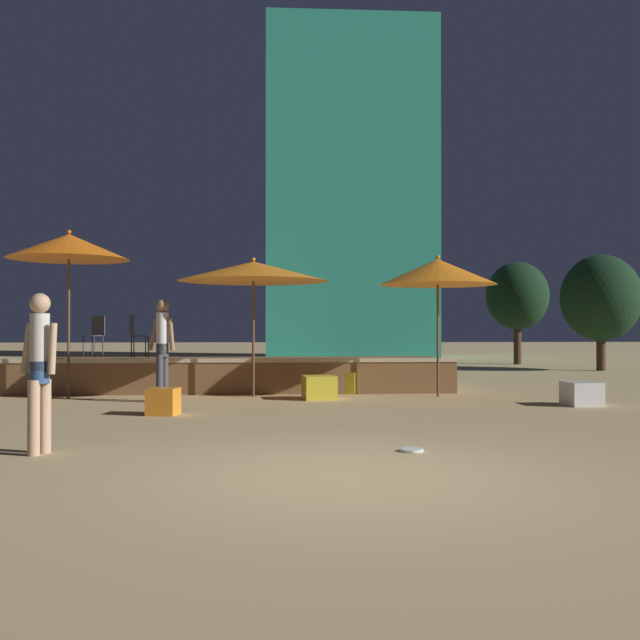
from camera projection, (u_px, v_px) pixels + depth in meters
ground_plane at (351, 476)px, 6.52m from camera, size 120.00×120.00×0.00m
wooden_deck at (231, 374)px, 15.91m from camera, size 9.50×3.01×0.74m
patio_umbrella_0 at (253, 272)px, 14.01m from camera, size 2.95×2.95×2.75m
patio_umbrella_1 at (69, 247)px, 13.73m from camera, size 2.30×2.30×3.25m
patio_umbrella_2 at (438, 272)px, 14.08m from camera, size 2.32×2.32×2.80m
cube_seat_0 at (582, 394)px, 12.47m from camera, size 0.61×0.61×0.41m
cube_seat_1 at (163, 401)px, 11.13m from camera, size 0.51×0.51×0.42m
cube_seat_2 at (344, 382)px, 14.91m from camera, size 0.82×0.82×0.44m
cube_seat_3 at (319, 387)px, 13.55m from camera, size 0.67×0.67×0.45m
person_0 at (40, 366)px, 7.67m from camera, size 0.46×0.29×1.74m
person_1 at (162, 345)px, 13.06m from camera, size 0.54×0.30×1.88m
bistro_chair_0 at (96, 331)px, 16.16m from camera, size 0.45×0.45×0.90m
bistro_chair_1 at (135, 332)px, 14.98m from camera, size 0.44×0.44×0.90m
frisbee_disc at (412, 450)px, 7.83m from camera, size 0.26×0.26×0.03m
background_tree_0 at (601, 298)px, 22.59m from camera, size 2.49×2.49×3.68m
background_tree_1 at (517, 296)px, 26.56m from camera, size 2.31×2.31×3.82m
distant_building at (349, 195)px, 32.49m from camera, size 7.46×4.76×14.87m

